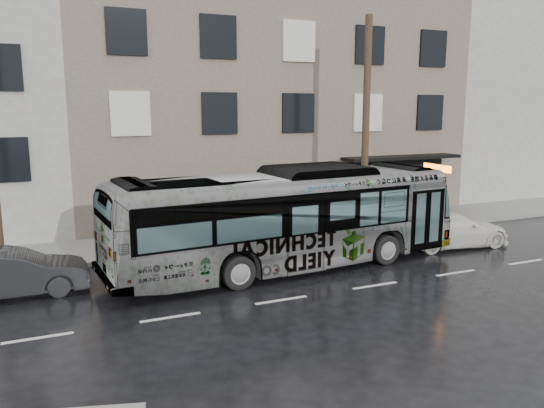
# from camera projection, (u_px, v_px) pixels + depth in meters

# --- Properties ---
(ground) EXTENTS (120.00, 120.00, 0.00)m
(ground) POSITION_uv_depth(u_px,v_px,m) (250.00, 275.00, 17.44)
(ground) COLOR black
(ground) RESTS_ON ground
(sidewalk) EXTENTS (90.00, 3.60, 0.15)m
(sidewalk) POSITION_uv_depth(u_px,v_px,m) (207.00, 240.00, 21.85)
(sidewalk) COLOR gray
(sidewalk) RESTS_ON ground
(building_taupe) EXTENTS (20.00, 12.00, 11.00)m
(building_taupe) POSITION_uv_depth(u_px,v_px,m) (251.00, 107.00, 29.88)
(building_taupe) COLOR gray
(building_taupe) RESTS_ON ground
(building_filler) EXTENTS (18.00, 12.00, 12.00)m
(building_filler) POSITION_uv_depth(u_px,v_px,m) (503.00, 100.00, 37.22)
(building_filler) COLOR beige
(building_filler) RESTS_ON ground
(utility_pole_front) EXTENTS (0.30, 0.30, 9.00)m
(utility_pole_front) POSITION_uv_depth(u_px,v_px,m) (366.00, 127.00, 22.13)
(utility_pole_front) COLOR #503B28
(utility_pole_front) RESTS_ON sidewalk
(sign_post) EXTENTS (0.06, 0.06, 2.40)m
(sign_post) POSITION_uv_depth(u_px,v_px,m) (385.00, 203.00, 23.15)
(sign_post) COLOR slate
(sign_post) RESTS_ON sidewalk
(bus) EXTENTS (12.60, 3.88, 3.46)m
(bus) POSITION_uv_depth(u_px,v_px,m) (287.00, 219.00, 17.99)
(bus) COLOR #B2B2B2
(bus) RESTS_ON ground
(white_sedan) EXTENTS (5.00, 2.47, 1.40)m
(white_sedan) POSITION_uv_depth(u_px,v_px,m) (450.00, 229.00, 21.00)
(white_sedan) COLOR white
(white_sedan) RESTS_ON ground
(dark_sedan) EXTENTS (4.23, 1.48, 1.39)m
(dark_sedan) POSITION_uv_depth(u_px,v_px,m) (13.00, 273.00, 15.38)
(dark_sedan) COLOR black
(dark_sedan) RESTS_ON ground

